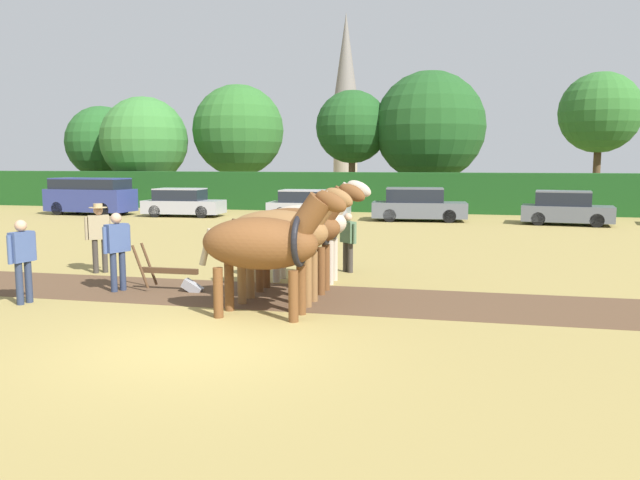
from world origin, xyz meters
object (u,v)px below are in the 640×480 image
(tree_right, at_px, (600,113))
(farmer_beside_team, at_px, (348,239))
(draft_horse_trail_left, at_px, (298,228))
(parked_car_center_left, at_px, (308,205))
(draft_horse_lead_right, at_px, (283,233))
(parked_car_left, at_px, (183,203))
(tree_center_left, at_px, (238,131))
(farmer_at_plow, at_px, (117,246))
(draft_horse_trail_right, at_px, (310,223))
(parked_van, at_px, (90,196))
(parked_car_center, at_px, (418,205))
(plow, at_px, (175,277))
(draft_horse_lead_left, at_px, (265,243))
(tree_left, at_px, (144,140))
(tree_center, at_px, (352,127))
(church_spire, at_px, (346,97))
(farmer_onlooker_right, at_px, (99,232))
(tree_center_right, at_px, (430,127))
(parked_car_center_right, at_px, (566,209))
(farmer_onlooker_left, at_px, (22,255))
(tree_far_left, at_px, (102,143))

(tree_right, bearing_deg, farmer_beside_team, -111.79)
(draft_horse_trail_left, bearing_deg, parked_car_center_left, 103.02)
(draft_horse_lead_right, distance_m, parked_car_left, 21.23)
(draft_horse_lead_right, bearing_deg, tree_center_left, 111.50)
(draft_horse_trail_left, bearing_deg, farmer_at_plow, -167.54)
(farmer_at_plow, bearing_deg, draft_horse_trail_right, 51.80)
(parked_van, bearing_deg, parked_car_center, 5.68)
(plow, relative_size, parked_car_left, 0.38)
(tree_right, bearing_deg, draft_horse_lead_left, -109.46)
(tree_left, bearing_deg, draft_horse_trail_left, -54.79)
(draft_horse_trail_right, relative_size, farmer_at_plow, 1.56)
(draft_horse_trail_left, distance_m, parked_car_left, 20.24)
(tree_center, relative_size, parked_van, 1.55)
(parked_car_center, bearing_deg, draft_horse_lead_right, -98.80)
(church_spire, relative_size, farmer_onlooker_right, 10.60)
(tree_center, bearing_deg, tree_center_left, 171.28)
(draft_horse_lead_left, relative_size, plow, 1.81)
(farmer_beside_team, distance_m, parked_car_center_left, 15.32)
(tree_center_left, relative_size, plow, 5.21)
(tree_center, bearing_deg, parked_car_center, -62.75)
(tree_center_right, xyz_separation_m, draft_horse_trail_right, (-0.81, -26.73, -3.65))
(plow, relative_size, farmer_beside_team, 1.03)
(tree_center_right, distance_m, plow, 29.12)
(tree_center_left, height_order, parked_car_center_right, tree_center_left)
(tree_right, relative_size, parked_car_center_left, 2.00)
(parked_van, height_order, parked_car_center_left, parked_van)
(tree_center_right, relative_size, parked_car_center, 1.86)
(draft_horse_lead_right, relative_size, parked_car_center, 0.59)
(church_spire, bearing_deg, tree_center, -77.50)
(church_spire, bearing_deg, tree_left, -105.70)
(draft_horse_lead_right, xyz_separation_m, parked_car_left, (-11.13, 18.06, -0.72))
(tree_center_right, bearing_deg, draft_horse_trail_left, -91.62)
(tree_center, bearing_deg, tree_center_right, 5.21)
(tree_center_left, distance_m, draft_horse_trail_right, 30.50)
(tree_right, bearing_deg, parked_van, -156.69)
(farmer_beside_team, distance_m, farmer_onlooker_left, 7.59)
(tree_center, height_order, tree_center_right, tree_center_right)
(tree_center_left, xyz_separation_m, parked_car_center_right, (20.31, -11.72, -4.29))
(tree_center, height_order, draft_horse_lead_left, tree_center)
(tree_center_left, bearing_deg, farmer_onlooker_left, -76.37)
(tree_far_left, height_order, tree_center_left, tree_center_left)
(parked_car_center_right, bearing_deg, parked_car_center, -175.81)
(farmer_onlooker_left, bearing_deg, parked_car_center_right, 65.69)
(farmer_at_plow, bearing_deg, tree_far_left, 146.40)
(tree_center_left, xyz_separation_m, draft_horse_lead_right, (12.59, -29.88, -3.60))
(tree_far_left, bearing_deg, farmer_onlooker_right, -57.27)
(tree_center_left, distance_m, farmer_at_plow, 31.18)
(church_spire, distance_m, farmer_onlooker_right, 55.21)
(draft_horse_lead_right, relative_size, parked_car_center_right, 0.67)
(farmer_at_plow, bearing_deg, tree_center_left, 129.40)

